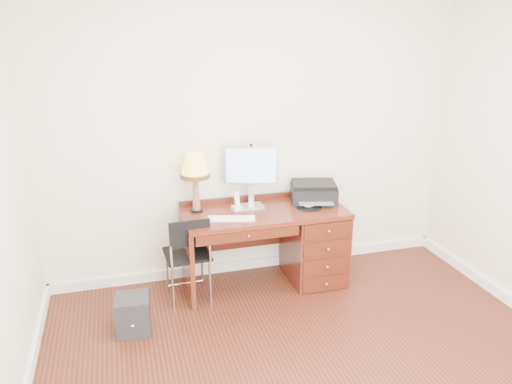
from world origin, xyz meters
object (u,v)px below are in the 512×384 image
object	(u,v)px
leg_lamp	(195,169)
phone	(237,205)
equipment_box	(133,314)
chair	(188,250)
printer	(314,192)
desk	(297,240)
monitor	(250,169)

from	to	relation	value
leg_lamp	phone	size ratio (longest dim) A/B	3.15
leg_lamp	phone	distance (m)	0.51
equipment_box	phone	bearing A→B (deg)	34.11
leg_lamp	chair	xyz separation A→B (m)	(-0.13, -0.28, -0.65)
printer	leg_lamp	distance (m)	1.18
leg_lamp	equipment_box	world-z (taller)	leg_lamp
phone	equipment_box	world-z (taller)	phone
desk	chair	xyz separation A→B (m)	(-1.06, -0.13, 0.09)
printer	leg_lamp	world-z (taller)	leg_lamp
leg_lamp	phone	xyz separation A→B (m)	(0.36, -0.07, -0.35)
desk	phone	distance (m)	0.69
printer	phone	distance (m)	0.77
printer	phone	size ratio (longest dim) A/B	2.84
printer	chair	world-z (taller)	printer
monitor	equipment_box	distance (m)	1.63
monitor	printer	size ratio (longest dim) A/B	1.16
leg_lamp	equipment_box	xyz separation A→B (m)	(-0.64, -0.62, -1.00)
monitor	leg_lamp	distance (m)	0.51
printer	chair	bearing A→B (deg)	-154.62
chair	equipment_box	size ratio (longest dim) A/B	2.67
printer	equipment_box	bearing A→B (deg)	-147.45
monitor	chair	size ratio (longest dim) A/B	0.70
desk	printer	distance (m)	0.49
monitor	leg_lamp	bearing A→B (deg)	-160.48
leg_lamp	chair	bearing A→B (deg)	-115.65
desk	monitor	size ratio (longest dim) A/B	2.61
equipment_box	chair	bearing A→B (deg)	38.92
leg_lamp	monitor	bearing A→B (deg)	1.12
chair	leg_lamp	bearing A→B (deg)	61.91
chair	monitor	bearing A→B (deg)	21.73
monitor	chair	world-z (taller)	monitor
monitor	phone	bearing A→B (deg)	-134.73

